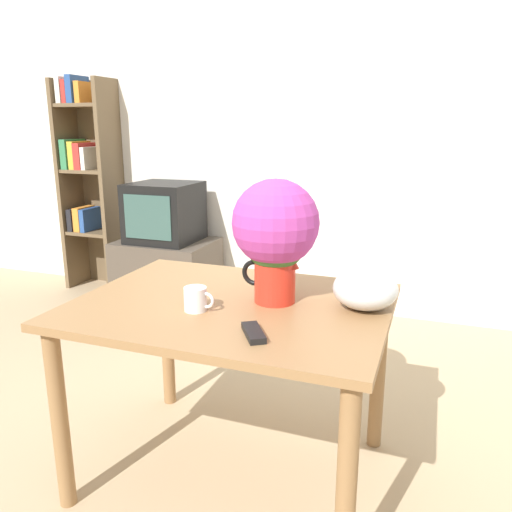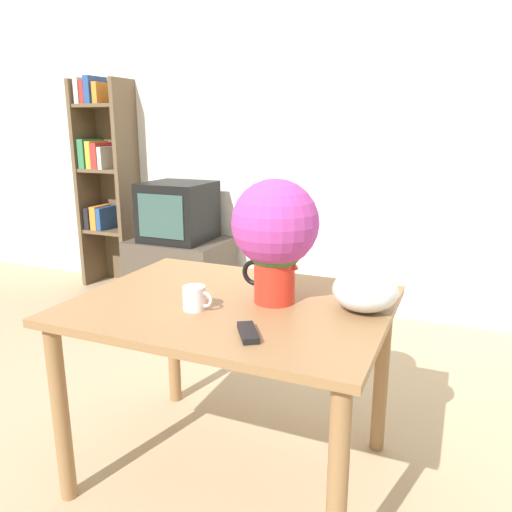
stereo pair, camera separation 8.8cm
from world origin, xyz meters
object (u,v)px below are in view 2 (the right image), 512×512
object	(u,v)px
white_bowl	(365,291)
tv_set	(178,211)
flower_vase	(275,232)
coffee_mug	(195,298)

from	to	relation	value
white_bowl	tv_set	world-z (taller)	tv_set
flower_vase	tv_set	bearing A→B (deg)	131.26
coffee_mug	flower_vase	bearing A→B (deg)	38.92
coffee_mug	tv_set	bearing A→B (deg)	123.25
flower_vase	tv_set	size ratio (longest dim) A/B	0.94
flower_vase	coffee_mug	size ratio (longest dim) A/B	4.05
coffee_mug	tv_set	world-z (taller)	tv_set
coffee_mug	white_bowl	distance (m)	0.60
flower_vase	white_bowl	distance (m)	0.38
coffee_mug	white_bowl	xyz separation A→B (m)	(0.55, 0.23, 0.03)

